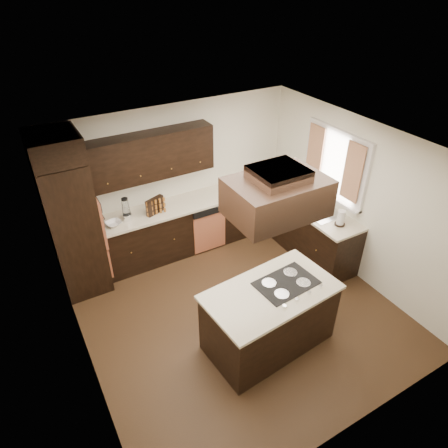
{
  "coord_description": "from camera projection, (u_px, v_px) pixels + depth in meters",
  "views": [
    {
      "loc": [
        -2.27,
        -3.53,
        4.29
      ],
      "look_at": [
        0.1,
        0.6,
        1.15
      ],
      "focal_mm": 32.0,
      "sensor_mm": 36.0,
      "label": 1
    }
  ],
  "objects": [
    {
      "name": "spice_rack",
      "position": [
        155.0,
        206.0,
        6.32
      ],
      "size": [
        0.33,
        0.19,
        0.27
      ],
      "primitive_type": "cube",
      "rotation": [
        0.0,
        0.0,
        0.38
      ],
      "color": "black",
      "rests_on": "countertop_back"
    },
    {
      "name": "wall_front",
      "position": [
        362.0,
        359.0,
        3.65
      ],
      "size": [
        4.2,
        0.02,
        2.5
      ],
      "primitive_type": "cube",
      "color": "silver",
      "rests_on": "ground"
    },
    {
      "name": "upper_cabinets",
      "position": [
        151.0,
        156.0,
        6.09
      ],
      "size": [
        2.0,
        0.34,
        0.72
      ],
      "primitive_type": "cube",
      "color": "black",
      "rests_on": "wall_back"
    },
    {
      "name": "oven_column",
      "position": [
        74.0,
        228.0,
        5.78
      ],
      "size": [
        0.65,
        0.75,
        2.12
      ],
      "primitive_type": "cube",
      "color": "black",
      "rests_on": "floor"
    },
    {
      "name": "curtain_right",
      "position": [
        315.0,
        153.0,
        6.46
      ],
      "size": [
        0.02,
        0.34,
        0.9
      ],
      "primitive_type": "cube",
      "color": "beige",
      "rests_on": "wall_right"
    },
    {
      "name": "blender_pitcher",
      "position": [
        126.0,
        207.0,
        6.1
      ],
      "size": [
        0.13,
        0.13,
        0.26
      ],
      "primitive_type": "cone",
      "color": "silver",
      "rests_on": "blender_base"
    },
    {
      "name": "sink_rim",
      "position": [
        316.0,
        209.0,
        6.5
      ],
      "size": [
        0.52,
        0.84,
        0.01
      ],
      "primitive_type": "cube",
      "color": "silver",
      "rests_on": "countertop_right"
    },
    {
      "name": "mixing_bowl",
      "position": [
        114.0,
        224.0,
        6.08
      ],
      "size": [
        0.28,
        0.28,
        0.06
      ],
      "primitive_type": "imported",
      "rotation": [
        0.0,
        0.0,
        0.22
      ],
      "color": "silver",
      "rests_on": "countertop_back"
    },
    {
      "name": "dishwasher_front",
      "position": [
        209.0,
        232.0,
        6.87
      ],
      "size": [
        0.6,
        0.05,
        0.72
      ],
      "primitive_type": "cube",
      "color": "#C16745",
      "rests_on": "floor"
    },
    {
      "name": "window_pane",
      "position": [
        337.0,
        164.0,
        6.22
      ],
      "size": [
        0.0,
        1.2,
        1.0
      ],
      "primitive_type": "cube",
      "color": "white",
      "rests_on": "wall_right"
    },
    {
      "name": "floor",
      "position": [
        238.0,
        311.0,
        5.87
      ],
      "size": [
        4.2,
        4.2,
        0.02
      ],
      "primitive_type": "cube",
      "color": "#4F351E",
      "rests_on": "ground"
    },
    {
      "name": "curtain_left",
      "position": [
        353.0,
        173.0,
        5.85
      ],
      "size": [
        0.02,
        0.34,
        0.9
      ],
      "primitive_type": "cube",
      "color": "beige",
      "rests_on": "wall_right"
    },
    {
      "name": "wall_left",
      "position": [
        74.0,
        299.0,
        4.3
      ],
      "size": [
        0.02,
        4.2,
        2.5
      ],
      "primitive_type": "cube",
      "color": "silver",
      "rests_on": "ground"
    },
    {
      "name": "range_hood",
      "position": [
        277.0,
        197.0,
        4.32
      ],
      "size": [
        1.05,
        0.72,
        0.42
      ],
      "primitive_type": "cube",
      "color": "black",
      "rests_on": "ceiling"
    },
    {
      "name": "blender_base",
      "position": [
        127.0,
        217.0,
        6.2
      ],
      "size": [
        0.15,
        0.15,
        0.1
      ],
      "primitive_type": "cylinder",
      "color": "silver",
      "rests_on": "countertop_back"
    },
    {
      "name": "cooktop",
      "position": [
        286.0,
        283.0,
        4.99
      ],
      "size": [
        0.79,
        0.56,
        0.01
      ],
      "primitive_type": "cube",
      "rotation": [
        0.0,
        0.0,
        0.08
      ],
      "color": "black",
      "rests_on": "island_top"
    },
    {
      "name": "island_top",
      "position": [
        271.0,
        292.0,
        4.89
      ],
      "size": [
        1.73,
        1.07,
        0.04
      ],
      "primitive_type": "cube",
      "rotation": [
        0.0,
        0.0,
        0.08
      ],
      "color": "beige",
      "rests_on": "island"
    },
    {
      "name": "wall_right",
      "position": [
        358.0,
        201.0,
        6.05
      ],
      "size": [
        0.02,
        4.2,
        2.5
      ],
      "primitive_type": "cube",
      "color": "silver",
      "rests_on": "ground"
    },
    {
      "name": "wall_oven_face",
      "position": [
        97.0,
        218.0,
        5.89
      ],
      "size": [
        0.05,
        0.62,
        0.78
      ],
      "primitive_type": "cube",
      "color": "#C16745",
      "rests_on": "oven_column"
    },
    {
      "name": "island",
      "position": [
        269.0,
        318.0,
        5.15
      ],
      "size": [
        1.66,
        1.0,
        0.88
      ],
      "primitive_type": "cube",
      "rotation": [
        0.0,
        0.0,
        0.08
      ],
      "color": "black",
      "rests_on": "floor"
    },
    {
      "name": "base_cabinets_back",
      "position": [
        187.0,
        226.0,
        6.94
      ],
      "size": [
        2.93,
        0.6,
        0.88
      ],
      "primitive_type": "cube",
      "color": "black",
      "rests_on": "floor"
    },
    {
      "name": "countertop_back",
      "position": [
        186.0,
        204.0,
        6.67
      ],
      "size": [
        2.93,
        0.63,
        0.04
      ],
      "primitive_type": "cube",
      "color": "beige",
      "rests_on": "base_cabinets_back"
    },
    {
      "name": "paper_towel",
      "position": [
        341.0,
        218.0,
        6.03
      ],
      "size": [
        0.12,
        0.12,
        0.25
      ],
      "primitive_type": "cylinder",
      "rotation": [
        0.0,
        0.0,
        0.02
      ],
      "color": "silver",
      "rests_on": "countertop_right"
    },
    {
      "name": "window_frame",
      "position": [
        335.0,
        164.0,
        6.21
      ],
      "size": [
        0.06,
        1.32,
        1.12
      ],
      "primitive_type": "cube",
      "color": "silver",
      "rests_on": "wall_right"
    },
    {
      "name": "wall_back",
      "position": [
        174.0,
        178.0,
        6.7
      ],
      "size": [
        4.2,
        0.02,
        2.5
      ],
      "primitive_type": "cube",
      "color": "silver",
      "rests_on": "ground"
    },
    {
      "name": "base_cabinets_right",
      "position": [
        299.0,
        223.0,
        7.02
      ],
      "size": [
        0.6,
        2.4,
        0.88
      ],
      "primitive_type": "cube",
      "color": "black",
      "rests_on": "floor"
    },
    {
      "name": "soap_bottle",
      "position": [
        288.0,
        188.0,
        6.89
      ],
      "size": [
        0.1,
        0.11,
        0.2
      ],
      "primitive_type": "imported",
      "rotation": [
        0.0,
        0.0,
        -0.16
      ],
      "color": "silver",
      "rests_on": "countertop_right"
    },
    {
      "name": "ceiling",
      "position": [
        243.0,
        151.0,
        4.48
      ],
      "size": [
        4.2,
        4.2,
        0.02
      ],
      "primitive_type": "cube",
      "color": "white",
      "rests_on": "ground"
    },
    {
      "name": "countertop_right",
      "position": [
        301.0,
        201.0,
        6.76
      ],
      "size": [
        0.63,
        2.4,
        0.04
      ],
      "primitive_type": "cube",
      "color": "beige",
      "rests_on": "base_cabinets_right"
    },
    {
      "name": "hood_duct",
      "position": [
        279.0,
        174.0,
        4.16
      ],
      "size": [
        0.55,
        0.5,
        0.13
      ],
      "primitive_type": "cube",
      "color": "black",
      "rests_on": "ceiling"
    }
  ]
}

